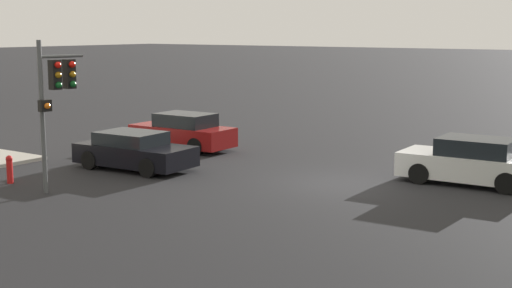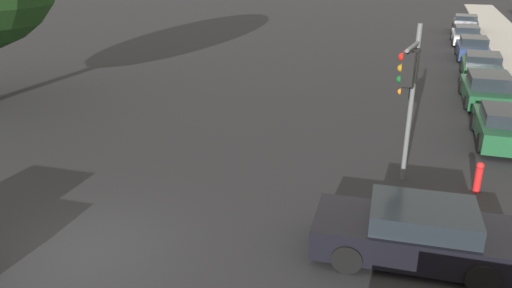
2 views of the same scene
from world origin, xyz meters
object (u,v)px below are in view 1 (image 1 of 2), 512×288
at_px(traffic_signal, 56,88).
at_px(crossing_car_1, 183,132).
at_px(crossing_car_0, 471,162).
at_px(crossing_car_2, 134,151).
at_px(fire_hydrant, 10,168).

height_order(traffic_signal, crossing_car_1, traffic_signal).
distance_m(traffic_signal, crossing_car_0, 13.27).
distance_m(crossing_car_1, crossing_car_2, 4.41).
height_order(crossing_car_0, crossing_car_2, crossing_car_0).
distance_m(traffic_signal, fire_hydrant, 3.48).
xyz_separation_m(crossing_car_1, fire_hydrant, (0.29, 8.23, -0.23)).
bearing_deg(crossing_car_1, crossing_car_0, -179.85).
distance_m(crossing_car_1, fire_hydrant, 8.24).
height_order(crossing_car_1, crossing_car_2, crossing_car_1).
bearing_deg(fire_hydrant, crossing_car_1, -91.98).
height_order(crossing_car_0, crossing_car_1, crossing_car_1).
relative_size(crossing_car_0, fire_hydrant, 4.88).
xyz_separation_m(traffic_signal, crossing_car_2, (0.56, -3.80, -2.54)).
xyz_separation_m(crossing_car_0, fire_hydrant, (12.27, 8.49, -0.23)).
bearing_deg(fire_hydrant, crossing_car_0, -145.34).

